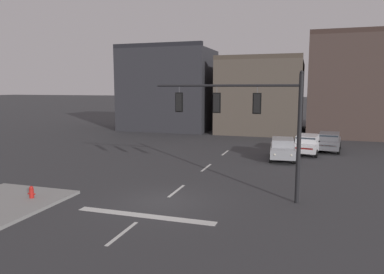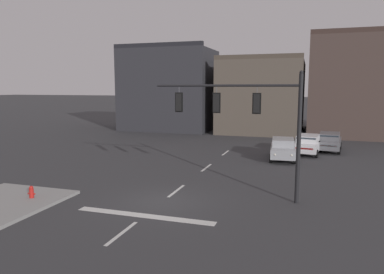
% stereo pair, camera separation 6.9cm
% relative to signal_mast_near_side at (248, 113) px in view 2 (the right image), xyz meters
% --- Properties ---
extents(ground_plane, '(400.00, 400.00, 0.00)m').
position_rel_signal_mast_near_side_xyz_m(ground_plane, '(-3.79, -1.96, -4.28)').
color(ground_plane, '#353538').
extents(stop_bar_paint, '(6.40, 0.50, 0.01)m').
position_rel_signal_mast_near_side_xyz_m(stop_bar_paint, '(-3.79, -3.96, -4.28)').
color(stop_bar_paint, silver).
rests_on(stop_bar_paint, ground).
extents(lane_centreline, '(0.16, 26.40, 0.01)m').
position_rel_signal_mast_near_side_xyz_m(lane_centreline, '(-3.79, 0.04, -4.28)').
color(lane_centreline, silver).
rests_on(lane_centreline, ground).
extents(signal_mast_near_side, '(7.37, 0.50, 6.31)m').
position_rel_signal_mast_near_side_xyz_m(signal_mast_near_side, '(0.00, 0.00, 0.00)').
color(signal_mast_near_side, black).
rests_on(signal_mast_near_side, ground).
extents(car_lot_nearside, '(2.39, 4.62, 1.61)m').
position_rel_signal_mast_near_side_xyz_m(car_lot_nearside, '(2.87, 13.66, -3.43)').
color(car_lot_nearside, silver).
rests_on(car_lot_nearside, ground).
extents(car_lot_middle, '(2.26, 4.58, 1.61)m').
position_rel_signal_mast_near_side_xyz_m(car_lot_middle, '(4.62, 15.68, -3.43)').
color(car_lot_middle, slate).
rests_on(car_lot_middle, ground).
extents(car_lot_farside, '(2.20, 4.56, 1.61)m').
position_rel_signal_mast_near_side_xyz_m(car_lot_farside, '(1.03, 10.66, -3.43)').
color(car_lot_farside, '#9EA0A5').
rests_on(car_lot_farside, ground).
extents(fire_hydrant, '(0.40, 0.30, 0.75)m').
position_rel_signal_mast_near_side_xyz_m(fire_hydrant, '(-9.96, -3.73, -3.96)').
color(fire_hydrant, red).
rests_on(fire_hydrant, ground).
extents(building_row, '(34.21, 13.87, 11.46)m').
position_rel_signal_mast_near_side_xyz_m(building_row, '(-1.33, 28.75, 0.74)').
color(building_row, '#2D2D33').
rests_on(building_row, ground).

